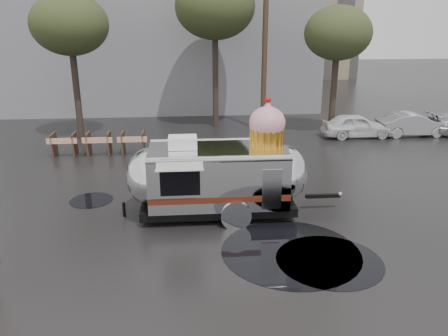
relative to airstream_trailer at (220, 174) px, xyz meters
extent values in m
plane|color=black|center=(0.70, -3.21, -1.29)|extent=(120.00, 120.00, 0.00)
cylinder|color=black|center=(-4.18, 1.39, -1.28)|extent=(1.41, 1.41, 0.01)
cylinder|color=black|center=(1.61, -2.55, -1.28)|extent=(3.59, 3.59, 0.01)
cylinder|color=black|center=(2.46, -3.09, -1.28)|extent=(2.64, 2.64, 0.01)
cube|color=slate|center=(-3.30, 20.79, 5.21)|extent=(22.00, 12.00, 13.00)
cylinder|color=#473323|center=(3.20, 10.79, 3.21)|extent=(0.28, 0.28, 9.00)
cylinder|color=#382D26|center=(-6.30, 9.79, 1.64)|extent=(0.32, 0.32, 5.85)
ellipsoid|color=#2E381D|center=(-6.30, 9.79, 4.24)|extent=(3.64, 3.64, 2.86)
cylinder|color=#382D26|center=(0.70, 11.79, 2.09)|extent=(0.32, 0.32, 6.75)
ellipsoid|color=#2E381D|center=(0.70, 11.79, 5.09)|extent=(4.20, 4.20, 3.30)
cylinder|color=#382D26|center=(6.70, 9.79, 1.41)|extent=(0.32, 0.32, 5.40)
ellipsoid|color=#2E381D|center=(6.70, 9.79, 3.81)|extent=(3.36, 3.36, 2.64)
cube|color=#473323|center=(-6.80, 6.79, -0.79)|extent=(0.08, 0.80, 1.00)
cube|color=#473323|center=(-5.90, 6.79, -0.79)|extent=(0.08, 0.80, 1.00)
cube|color=#E5590C|center=(-6.35, 6.41, -0.54)|extent=(1.30, 0.04, 0.25)
cube|color=#473323|center=(-5.30, 6.79, -0.79)|extent=(0.08, 0.80, 1.00)
cube|color=#473323|center=(-4.40, 6.79, -0.79)|extent=(0.08, 0.80, 1.00)
cube|color=#E5590C|center=(-4.85, 6.41, -0.54)|extent=(1.30, 0.04, 0.25)
cube|color=#473323|center=(-3.80, 6.79, -0.79)|extent=(0.08, 0.80, 1.00)
cube|color=#473323|center=(-2.90, 6.79, -0.79)|extent=(0.08, 0.80, 1.00)
cube|color=#E5590C|center=(-3.35, 6.41, -0.54)|extent=(1.30, 0.04, 0.25)
imported|color=silver|center=(7.70, 8.79, -0.59)|extent=(4.00, 1.80, 1.40)
imported|color=#B2B2B7|center=(10.70, 8.79, -0.59)|extent=(4.00, 1.80, 1.40)
cube|color=silver|center=(-0.09, 0.01, 0.00)|extent=(4.05, 2.13, 1.65)
ellipsoid|color=silver|center=(1.93, 0.00, 0.00)|extent=(1.38, 2.12, 1.65)
ellipsoid|color=silver|center=(-2.10, 0.01, 0.00)|extent=(1.38, 2.12, 1.65)
cube|color=black|center=(-0.09, 0.01, -0.97)|extent=(4.59, 1.85, 0.28)
cylinder|color=black|center=(0.37, -0.94, -0.97)|extent=(0.64, 0.20, 0.64)
cylinder|color=black|center=(0.38, 0.95, -0.97)|extent=(0.64, 0.20, 0.64)
cylinder|color=silver|center=(0.37, -1.07, -0.92)|extent=(0.88, 0.10, 0.88)
cube|color=black|center=(3.22, -0.01, -0.83)|extent=(1.10, 0.11, 0.11)
sphere|color=silver|center=(3.77, -0.01, -0.78)|extent=(0.15, 0.15, 0.15)
cylinder|color=black|center=(-2.93, 0.02, -1.06)|extent=(0.09, 0.09, 0.46)
cube|color=#4F1C0F|center=(-0.09, -1.04, -0.42)|extent=(4.04, 0.05, 0.18)
cube|color=#4F1C0F|center=(-0.08, 1.06, -0.42)|extent=(4.04, 0.05, 0.18)
cube|color=black|center=(-1.19, -1.05, 0.13)|extent=(1.10, 0.03, 0.73)
cube|color=#BBB7AD|center=(-1.19, -1.27, 0.59)|extent=(1.29, 0.46, 0.13)
cube|color=silver|center=(1.38, -1.07, -0.14)|extent=(0.55, 0.03, 1.19)
cube|color=white|center=(-1.09, 0.01, 1.01)|extent=(0.83, 0.60, 0.35)
cylinder|color=gold|center=(1.38, 0.00, 1.10)|extent=(0.96, 0.96, 0.55)
ellipsoid|color=pink|center=(1.38, 0.00, 1.54)|extent=(1.07, 1.07, 0.95)
cone|color=pink|center=(1.38, 0.00, 2.02)|extent=(0.46, 0.46, 0.37)
sphere|color=red|center=(1.38, 0.00, 2.22)|extent=(0.18, 0.18, 0.18)
camera|label=1|loc=(-0.99, -12.33, 4.33)|focal=35.00mm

